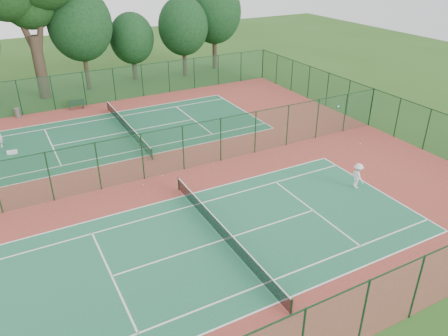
{
  "coord_description": "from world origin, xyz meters",
  "views": [
    {
      "loc": [
        -9.49,
        -26.65,
        14.97
      ],
      "look_at": [
        2.77,
        -3.94,
        1.6
      ],
      "focal_mm": 35.0,
      "sensor_mm": 36.0,
      "label": 1
    }
  ],
  "objects_px": {
    "trash_bin": "(17,113)",
    "kit_bag": "(12,152)",
    "bench": "(76,104)",
    "player_near": "(358,176)"
  },
  "relations": [
    {
      "from": "trash_bin",
      "to": "kit_bag",
      "type": "height_order",
      "value": "trash_bin"
    },
    {
      "from": "bench",
      "to": "kit_bag",
      "type": "height_order",
      "value": "bench"
    },
    {
      "from": "bench",
      "to": "trash_bin",
      "type": "bearing_deg",
      "value": -177.51
    },
    {
      "from": "bench",
      "to": "kit_bag",
      "type": "bearing_deg",
      "value": -124.44
    },
    {
      "from": "trash_bin",
      "to": "kit_bag",
      "type": "distance_m",
      "value": 8.63
    },
    {
      "from": "kit_bag",
      "to": "player_near",
      "type": "bearing_deg",
      "value": -29.25
    },
    {
      "from": "player_near",
      "to": "trash_bin",
      "type": "distance_m",
      "value": 31.82
    },
    {
      "from": "player_near",
      "to": "trash_bin",
      "type": "relative_size",
      "value": 1.93
    },
    {
      "from": "player_near",
      "to": "bench",
      "type": "distance_m",
      "value": 28.71
    },
    {
      "from": "player_near",
      "to": "kit_bag",
      "type": "distance_m",
      "value": 26.46
    }
  ]
}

